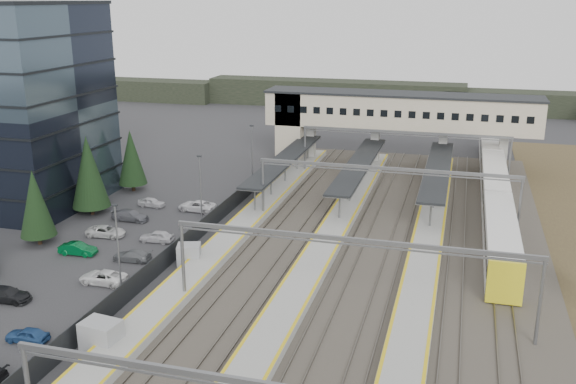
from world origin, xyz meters
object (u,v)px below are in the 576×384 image
(footbridge, at_px, (381,114))
(relay_cabin_far, at_px, (189,254))
(train, at_px, (494,183))
(relay_cabin_near, at_px, (101,336))

(footbridge, bearing_deg, relay_cabin_far, -106.34)
(train, bearing_deg, relay_cabin_far, -134.39)
(relay_cabin_near, xyz_separation_m, relay_cabin_far, (-0.29, 16.22, -0.13))
(relay_cabin_near, bearing_deg, train, 58.01)
(relay_cabin_far, bearing_deg, footbridge, 73.66)
(relay_cabin_near, distance_m, footbridge, 60.55)
(relay_cabin_far, relative_size, footbridge, 0.06)
(relay_cabin_near, height_order, relay_cabin_far, relay_cabin_near)
(relay_cabin_near, relative_size, footbridge, 0.07)
(relay_cabin_near, relative_size, relay_cabin_far, 1.13)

